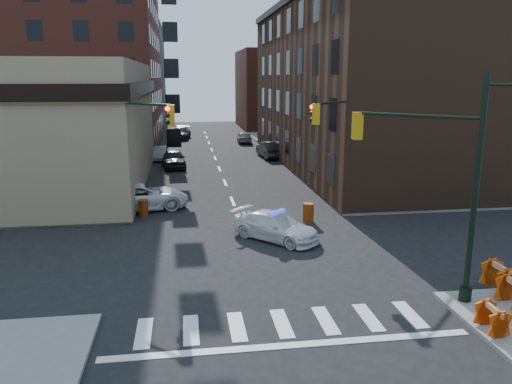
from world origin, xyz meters
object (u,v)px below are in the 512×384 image
object	(u,v)px
pedestrian_b	(93,204)
barrel_road	(308,213)
parked_car_wnear	(174,159)
parked_car_wfar	(159,153)
barricade_se_a	(499,278)
pedestrian_a	(48,206)
police_car	(276,226)
barricade_nw_a	(105,208)
barrel_bank	(144,208)
pickup	(140,197)
parked_car_enear	(270,150)

from	to	relation	value
pedestrian_b	barrel_road	distance (m)	11.99
parked_car_wnear	parked_car_wfar	size ratio (longest dim) A/B	1.23
parked_car_wnear	barricade_se_a	size ratio (longest dim) A/B	3.53
barricade_se_a	pedestrian_a	bearing A→B (deg)	57.94
police_car	pedestrian_a	size ratio (longest dim) A/B	2.97
barricade_se_a	barrel_road	bearing A→B (deg)	25.66
parked_car_wfar	pedestrian_a	xyz separation A→B (m)	(-5.20, -21.00, 0.29)
pedestrian_b	barricade_nw_a	xyz separation A→B (m)	(0.51, 0.95, -0.47)
pedestrian_b	barricade_se_a	world-z (taller)	pedestrian_b
barrel_road	barrel_bank	bearing A→B (deg)	164.85
parked_car_wfar	barrel_bank	xyz separation A→B (m)	(0.00, -20.66, -0.15)
pedestrian_b	barricade_se_a	bearing A→B (deg)	-66.68
police_car	pickup	distance (m)	9.94
barricade_nw_a	parked_car_wnear	bearing A→B (deg)	73.38
police_car	barricade_se_a	bearing A→B (deg)	-90.53
parked_car_wfar	pedestrian_a	size ratio (longest dim) A/B	2.50
barrel_bank	barricade_se_a	world-z (taller)	barricade_se_a
police_car	barricade_se_a	xyz separation A→B (m)	(7.12, -7.59, -0.02)
pickup	parked_car_wnear	world-z (taller)	parked_car_wnear
parked_car_enear	barrel_road	distance (m)	22.99
police_car	parked_car_wfar	world-z (taller)	police_car
police_car	pedestrian_b	size ratio (longest dim) A/B	2.41
police_car	pedestrian_a	xyz separation A→B (m)	(-12.09, 4.93, 0.26)
barrel_bank	parked_car_enear	bearing A→B (deg)	61.68
pickup	barrel_road	bearing A→B (deg)	-126.13
pickup	parked_car_wfar	bearing A→B (deg)	-13.72
pickup	parked_car_wnear	xyz separation A→B (m)	(1.83, 14.44, 0.00)
parked_car_wnear	pedestrian_b	bearing A→B (deg)	-107.34
pedestrian_a	pedestrian_b	size ratio (longest dim) A/B	0.81
parked_car_wfar	barricade_nw_a	xyz separation A→B (m)	(-2.13, -20.81, 0.00)
barrel_road	barrel_bank	size ratio (longest dim) A/B	1.09
barrel_road	barricade_nw_a	size ratio (longest dim) A/B	0.82
parked_car_wfar	barricade_nw_a	size ratio (longest dim) A/B	2.96
barrel_road	barricade_se_a	bearing A→B (deg)	-65.37
parked_car_wnear	parked_car_enear	distance (m)	10.43
barricade_se_a	barricade_nw_a	bearing A→B (deg)	52.81
police_car	barrel_road	world-z (taller)	police_car
barricade_nw_a	barricade_se_a	bearing A→B (deg)	-42.12
pickup	parked_car_wnear	size ratio (longest dim) A/B	1.22
pedestrian_a	barricade_nw_a	world-z (taller)	pedestrian_a
barrel_bank	barricade_se_a	xyz separation A→B (m)	(14.00, -12.85, 0.16)
barrel_road	barricade_se_a	distance (m)	11.38
pickup	parked_car_wnear	bearing A→B (deg)	-20.02
pedestrian_b	barrel_road	bearing A→B (deg)	-38.20
pedestrian_b	pickup	bearing A→B (deg)	17.82
parked_car_enear	barricade_se_a	size ratio (longest dim) A/B	3.64
police_car	barricade_nw_a	distance (m)	10.36
pedestrian_a	barrel_road	world-z (taller)	pedestrian_a
pickup	pedestrian_a	xyz separation A→B (m)	(-4.90, -1.95, 0.12)
pickup	barricade_se_a	distance (m)	20.34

